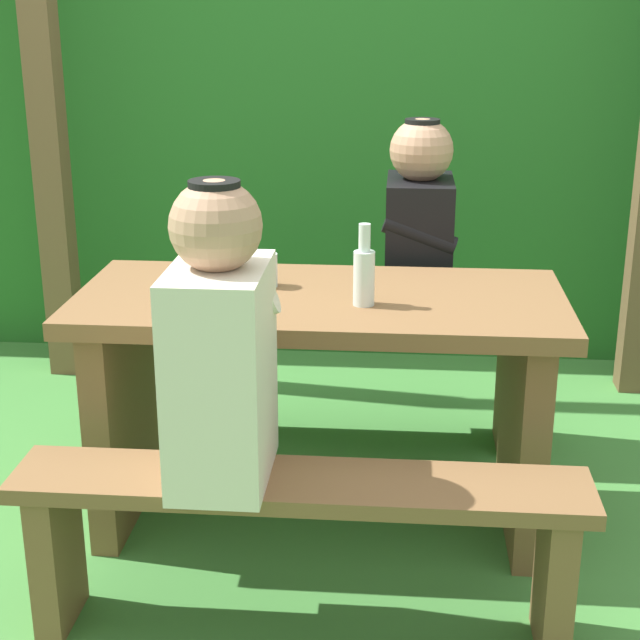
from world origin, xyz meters
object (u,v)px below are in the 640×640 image
object	(u,v)px
bench_far	(334,357)
person_black_coat	(419,234)
picnic_table	(320,369)
bottle_left	(364,273)
drinking_glass	(266,270)
person_white_shirt	(220,346)
bench_near	(300,523)

from	to	relation	value
bench_far	person_black_coat	world-z (taller)	person_black_coat
picnic_table	bottle_left	distance (m)	0.36
person_black_coat	bench_far	bearing A→B (deg)	179.34
person_black_coat	drinking_glass	size ratio (longest dim) A/B	7.32
person_white_shirt	bench_far	bearing A→B (deg)	80.87
picnic_table	person_black_coat	distance (m)	0.69
drinking_glass	bench_near	bearing A→B (deg)	-75.63
drinking_glass	person_white_shirt	bearing A→B (deg)	-91.70
bench_near	drinking_glass	world-z (taller)	drinking_glass
bench_far	bottle_left	size ratio (longest dim) A/B	6.12
bench_far	picnic_table	bearing A→B (deg)	-90.00
picnic_table	bench_near	world-z (taller)	picnic_table
person_white_shirt	person_black_coat	world-z (taller)	same
person_white_shirt	bench_near	bearing A→B (deg)	-1.04
person_black_coat	person_white_shirt	bearing A→B (deg)	-112.46
bench_far	bottle_left	bearing A→B (deg)	-78.94
bench_far	person_white_shirt	world-z (taller)	person_white_shirt
picnic_table	person_black_coat	world-z (taller)	person_black_coat
bench_near	bottle_left	world-z (taller)	bottle_left
bench_near	person_black_coat	distance (m)	1.26
person_white_shirt	drinking_glass	world-z (taller)	person_white_shirt
person_white_shirt	drinking_glass	size ratio (longest dim) A/B	7.32
bench_near	bench_far	distance (m)	1.14
bench_near	picnic_table	bearing A→B (deg)	90.00
drinking_glass	bench_far	bearing A→B (deg)	71.88
bench_near	person_black_coat	size ratio (longest dim) A/B	1.95
bench_far	person_black_coat	size ratio (longest dim) A/B	1.95
bench_far	person_white_shirt	xyz separation A→B (m)	(-0.18, -1.14, 0.45)
picnic_table	bottle_left	xyz separation A→B (m)	(0.13, -0.09, 0.32)
bench_far	person_black_coat	xyz separation A→B (m)	(0.29, -0.00, 0.45)
picnic_table	drinking_glass	bearing A→B (deg)	157.07
person_white_shirt	drinking_glass	xyz separation A→B (m)	(0.02, 0.64, 0.00)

